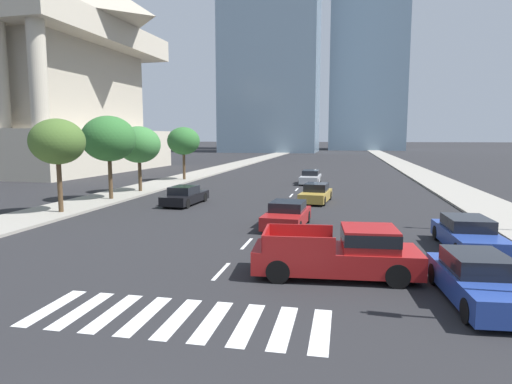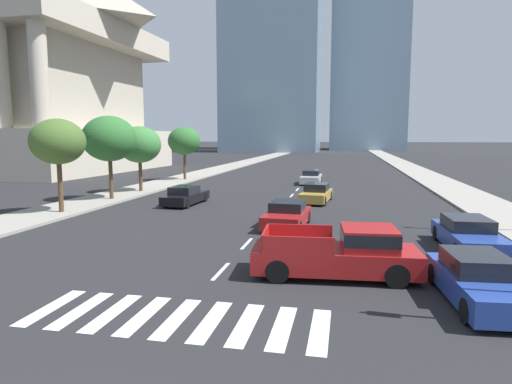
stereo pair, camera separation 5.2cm
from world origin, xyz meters
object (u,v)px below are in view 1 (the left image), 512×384
(sedan_gold_0, at_px, (316,194))
(sedan_blue_2, at_px, (468,235))
(sedan_red_3, at_px, (287,215))
(sedan_blue_5, at_px, (478,281))
(pickup_truck, at_px, (344,253))
(street_tree_nearest, at_px, (57,142))
(street_tree_fourth, at_px, (184,141))
(street_tree_second, at_px, (109,139))
(sedan_black_4, at_px, (185,196))
(sedan_silver_1, at_px, (311,178))
(street_tree_third, at_px, (139,145))

(sedan_gold_0, height_order, sedan_blue_2, sedan_gold_0)
(sedan_red_3, relative_size, sedan_blue_5, 0.96)
(pickup_truck, xyz_separation_m, street_tree_nearest, (-16.51, 8.64, 3.47))
(street_tree_fourth, bearing_deg, sedan_red_3, -57.59)
(street_tree_fourth, bearing_deg, sedan_blue_5, -56.65)
(pickup_truck, height_order, sedan_blue_5, pickup_truck)
(sedan_gold_0, distance_m, street_tree_second, 15.19)
(sedan_red_3, bearing_deg, sedan_black_4, -124.30)
(sedan_silver_1, xyz_separation_m, sedan_blue_2, (8.25, -24.19, 0.00))
(sedan_gold_0, relative_size, street_tree_nearest, 0.82)
(street_tree_fourth, bearing_deg, street_tree_third, -90.00)
(sedan_blue_5, bearing_deg, sedan_gold_0, -167.17)
(sedan_black_4, distance_m, street_tree_fourth, 16.92)
(pickup_truck, bearing_deg, street_tree_second, 134.68)
(sedan_gold_0, height_order, street_tree_fourth, street_tree_fourth)
(sedan_black_4, xyz_separation_m, sedan_blue_5, (14.30, -15.22, 0.03))
(pickup_truck, height_order, sedan_silver_1, pickup_truck)
(sedan_black_4, bearing_deg, sedan_silver_1, -22.84)
(sedan_red_3, distance_m, street_tree_second, 15.69)
(street_tree_second, relative_size, street_tree_third, 1.12)
(sedan_gold_0, xyz_separation_m, sedan_blue_2, (6.94, -11.97, 0.01))
(pickup_truck, xyz_separation_m, sedan_blue_2, (4.96, 4.60, -0.20))
(pickup_truck, height_order, sedan_blue_2, pickup_truck)
(sedan_blue_2, height_order, street_tree_nearest, street_tree_nearest)
(sedan_black_4, height_order, street_tree_third, street_tree_third)
(sedan_gold_0, distance_m, sedan_black_4, 9.11)
(pickup_truck, distance_m, sedan_blue_2, 6.77)
(street_tree_second, height_order, street_tree_third, street_tree_second)
(pickup_truck, bearing_deg, sedan_blue_2, 38.52)
(sedan_gold_0, height_order, street_tree_second, street_tree_second)
(sedan_gold_0, bearing_deg, pickup_truck, 12.46)
(sedan_red_3, xyz_separation_m, street_tree_third, (-13.65, 11.37, 3.33))
(sedan_blue_2, distance_m, street_tree_fourth, 32.79)
(street_tree_third, height_order, street_tree_fourth, street_tree_fourth)
(sedan_red_3, height_order, street_tree_second, street_tree_second)
(sedan_silver_1, xyz_separation_m, street_tree_fourth, (-13.22, 0.35, 3.53))
(sedan_black_4, relative_size, street_tree_fourth, 0.86)
(sedan_silver_1, height_order, sedan_blue_2, sedan_silver_1)
(sedan_blue_5, height_order, street_tree_second, street_tree_second)
(sedan_red_3, height_order, street_tree_nearest, street_tree_nearest)
(sedan_blue_2, xyz_separation_m, street_tree_nearest, (-21.47, 4.04, 3.67))
(sedan_gold_0, relative_size, sedan_black_4, 0.97)
(pickup_truck, bearing_deg, sedan_silver_1, 92.21)
(pickup_truck, xyz_separation_m, sedan_blue_5, (3.68, -1.54, -0.20))
(sedan_red_3, bearing_deg, street_tree_third, -126.20)
(sedan_gold_0, relative_size, street_tree_third, 0.85)
(sedan_black_4, bearing_deg, sedan_blue_5, -133.75)
(sedan_red_3, relative_size, street_tree_third, 0.82)
(street_tree_second, bearing_deg, street_tree_nearest, -90.00)
(sedan_blue_2, xyz_separation_m, sedan_blue_5, (-1.28, -6.14, 0.01))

